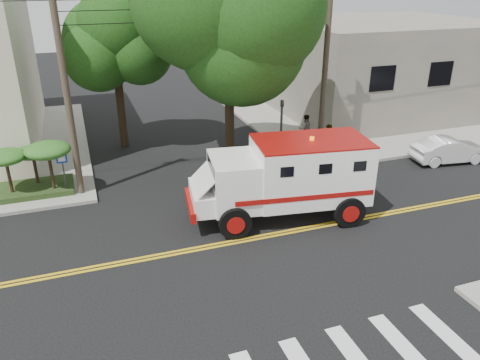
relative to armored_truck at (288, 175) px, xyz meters
name	(u,v)px	position (x,y,z in m)	size (l,w,h in m)	color
ground	(247,240)	(-2.11, -1.20, -1.82)	(100.00, 100.00, 0.00)	black
sidewalk_ne	(360,112)	(11.39, 12.30, -1.74)	(17.00, 17.00, 0.15)	gray
building_right	(379,65)	(12.89, 12.80, 1.33)	(14.00, 12.00, 6.00)	slate
utility_pole_left	(67,95)	(-7.71, 4.80, 2.68)	(0.28, 0.28, 9.00)	#382D23
utility_pole_right	(325,75)	(4.19, 5.00, 2.68)	(0.28, 0.28, 9.00)	#382D23
tree_main	(240,19)	(-0.18, 5.01, 5.38)	(6.08, 5.70, 9.85)	black
tree_left	(121,42)	(-4.79, 10.59, 3.91)	(4.48, 4.20, 7.70)	black
tree_right	(290,21)	(6.73, 14.57, 4.27)	(4.80, 4.50, 8.20)	black
traffic_signal	(281,128)	(1.69, 4.40, 0.41)	(0.15, 0.18, 3.60)	#3F3F42
accessibility_sign	(63,167)	(-8.31, 4.98, -0.45)	(0.45, 0.10, 2.02)	#3F3F42
palm_planter	(31,161)	(-9.55, 5.43, -0.17)	(3.52, 2.63, 2.36)	#1E3314
armored_truck	(288,175)	(0.00, 0.00, 0.00)	(7.32, 3.65, 3.20)	white
parked_sedan	(450,150)	(10.48, 2.60, -1.17)	(1.37, 3.94, 1.30)	silver
pedestrian_a	(328,140)	(4.72, 5.13, -0.79)	(0.64, 0.42, 1.76)	gray
pedestrian_b	(305,129)	(4.61, 7.48, -0.85)	(0.79, 0.62, 1.64)	gray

